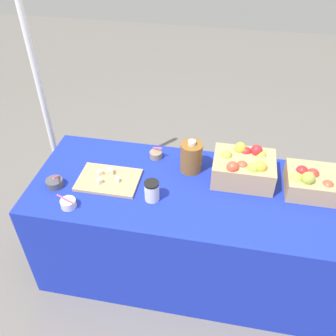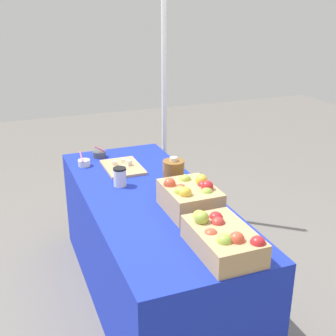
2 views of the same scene
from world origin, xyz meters
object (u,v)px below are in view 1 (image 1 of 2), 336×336
object	(u,v)px
apple_crate_left	(324,183)
sample_bowl_near	(68,203)
sample_bowl_mid	(156,155)
cider_jug	(191,157)
cutting_board_front	(109,180)
tent_pole	(39,83)
apple_crate_middle	(244,167)
coffee_cup	(152,191)
sample_bowl_far	(55,183)

from	to	relation	value
apple_crate_left	sample_bowl_near	size ratio (longest dim) A/B	4.16
sample_bowl_mid	cider_jug	size ratio (longest dim) A/B	0.43
cutting_board_front	sample_bowl_mid	xyz separation A→B (m)	(0.23, 0.28, 0.01)
apple_crate_left	tent_pole	world-z (taller)	tent_pole
apple_crate_left	cider_jug	distance (m)	0.77
apple_crate_middle	cutting_board_front	size ratio (longest dim) A/B	0.99
apple_crate_left	apple_crate_middle	world-z (taller)	apple_crate_middle
tent_pole	cutting_board_front	bearing A→B (deg)	-40.80
sample_bowl_near	coffee_cup	distance (m)	0.46
sample_bowl_far	tent_pole	xyz separation A→B (m)	(-0.36, 0.66, 0.27)
apple_crate_left	sample_bowl_mid	distance (m)	1.01
apple_crate_left	apple_crate_middle	size ratio (longest dim) A/B	1.18
sample_bowl_near	tent_pole	xyz separation A→B (m)	(-0.50, 0.81, 0.27)
sample_bowl_far	tent_pole	world-z (taller)	tent_pole
sample_bowl_near	cider_jug	xyz separation A→B (m)	(0.61, 0.44, 0.07)
sample_bowl_far	tent_pole	distance (m)	0.80
apple_crate_middle	sample_bowl_far	size ratio (longest dim) A/B	3.56
apple_crate_middle	apple_crate_left	bearing A→B (deg)	-4.00
cutting_board_front	sample_bowl_near	xyz separation A→B (m)	(-0.15, -0.24, 0.01)
cider_jug	apple_crate_middle	bearing A→B (deg)	-5.06
cutting_board_front	sample_bowl_far	world-z (taller)	sample_bowl_far
apple_crate_left	cider_jug	bearing A→B (deg)	175.57
sample_bowl_far	coffee_cup	xyz separation A→B (m)	(0.58, 0.00, 0.04)
apple_crate_middle	cider_jug	distance (m)	0.32
coffee_cup	cider_jug	bearing A→B (deg)	59.50
sample_bowl_mid	cider_jug	distance (m)	0.26
cider_jug	cutting_board_front	bearing A→B (deg)	-156.81
sample_bowl_mid	cider_jug	xyz separation A→B (m)	(0.24, -0.08, 0.07)
apple_crate_middle	sample_bowl_near	size ratio (longest dim) A/B	3.53
apple_crate_middle	sample_bowl_far	distance (m)	1.11
cutting_board_front	coffee_cup	world-z (taller)	coffee_cup
apple_crate_left	sample_bowl_far	xyz separation A→B (m)	(-1.52, -0.24, -0.05)
apple_crate_left	cutting_board_front	xyz separation A→B (m)	(-1.23, -0.14, -0.06)
apple_crate_left	coffee_cup	bearing A→B (deg)	-165.70
apple_crate_middle	sample_bowl_near	bearing A→B (deg)	-155.86
cutting_board_front	sample_bowl_mid	distance (m)	0.36
coffee_cup	sample_bowl_far	bearing A→B (deg)	-180.00
tent_pole	apple_crate_left	bearing A→B (deg)	-12.69
cutting_board_front	sample_bowl_near	world-z (taller)	sample_bowl_near
tent_pole	sample_bowl_mid	bearing A→B (deg)	-18.05
sample_bowl_far	cider_jug	xyz separation A→B (m)	(0.76, 0.30, 0.07)
apple_crate_middle	sample_bowl_far	xyz separation A→B (m)	(-1.07, -0.27, -0.06)
sample_bowl_near	cider_jug	distance (m)	0.76
apple_crate_left	cider_jug	xyz separation A→B (m)	(-0.76, 0.06, 0.03)
sample_bowl_mid	cutting_board_front	bearing A→B (deg)	-129.62
sample_bowl_far	sample_bowl_mid	bearing A→B (deg)	35.79
apple_crate_middle	coffee_cup	size ratio (longest dim) A/B	2.92
sample_bowl_near	cider_jug	world-z (taller)	cider_jug
sample_bowl_mid	sample_bowl_far	distance (m)	0.64
coffee_cup	tent_pole	size ratio (longest dim) A/B	0.06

